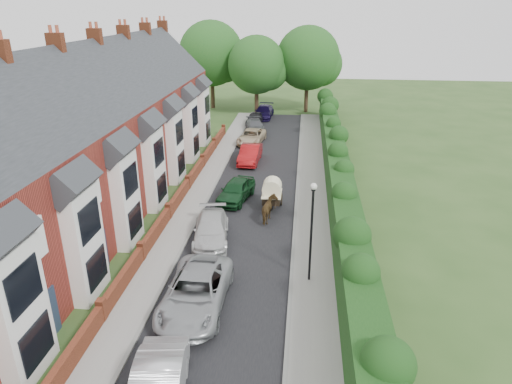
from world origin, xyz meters
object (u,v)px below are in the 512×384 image
Objects in this scene: car_black at (255,118)px; horse_cart at (272,191)px; car_green at (236,190)px; horse at (269,210)px; car_grey at (255,126)px; car_beige at (252,137)px; lamppost at (312,221)px; car_white at (211,230)px; car_red at (250,154)px; car_silver_b at (196,292)px.

horse_cart is (3.63, -22.56, 0.53)m from car_black.
car_black is at bearing 104.46° from car_green.
car_black is at bearing -77.57° from horse.
car_grey is 2.39× the size of horse.
car_grey is 21.28m from horse.
car_green is 13.93m from car_beige.
car_beige is at bearing 103.32° from lamppost.
car_grey is 3.56m from car_black.
car_beige is at bearing -102.31° from car_grey.
car_white is 2.54× the size of horse.
car_red is (0.55, 14.06, 0.06)m from car_white.
car_green reaches higher than car_grey.
horse reaches higher than car_grey.
car_silver_b is at bearing 78.28° from horse.
car_silver_b is 20.23m from car_red.
horse reaches higher than car_red.
horse_cart reaches higher than car_white.
car_red is at bearing -80.12° from car_black.
car_red is at bearing 105.48° from horse_cart.
lamppost is 31.70m from car_black.
car_beige is (-5.54, 23.40, -2.64)m from lamppost.
lamppost is at bearing -72.15° from car_red.
car_red reaches higher than car_white.
horse_cart reaches higher than car_black.
car_red is 1.01× the size of car_grey.
car_green reaches higher than car_black.
car_white is at bearing -90.23° from car_red.
car_black is at bearing 82.77° from car_white.
car_black is 24.84m from horse.
car_white is 5.94m from car_green.
car_silver_b is 1.21× the size of car_beige.
car_silver_b is at bearing -152.53° from lamppost.
car_green is 0.96× the size of car_red.
horse is at bearing 34.36° from car_white.
car_grey is (-5.61, 27.47, -2.65)m from lamppost.
car_white is 1.00× the size of car_beige.
car_silver_b is 9.38m from horse.
car_silver_b is 1.32× the size of car_green.
car_beige is 4.07m from car_grey.
horse_cart is (0.00, 2.01, 0.41)m from horse.
car_green reaches higher than car_beige.
car_grey is at bearing -77.44° from horse.
car_white is at bearing -83.77° from car_green.
car_silver_b is 3.07× the size of horse.
car_silver_b reaches higher than car_red.
car_white is 5.79m from horse_cart.
car_black is at bearing 99.14° from horse_cart.
horse is at bearing -38.63° from car_green.
lamppost is at bearing 114.92° from horse.
lamppost is at bearing -73.65° from car_black.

